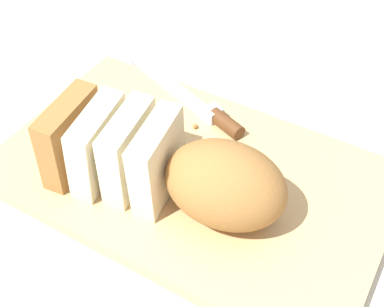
% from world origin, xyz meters
% --- Properties ---
extents(ground_plane, '(3.00, 3.00, 0.00)m').
position_xyz_m(ground_plane, '(0.00, 0.00, 0.00)').
color(ground_plane, beige).
extents(cutting_board, '(0.48, 0.30, 0.02)m').
position_xyz_m(cutting_board, '(0.00, 0.00, 0.01)').
color(cutting_board, tan).
rests_on(cutting_board, ground_plane).
extents(bread_loaf, '(0.29, 0.14, 0.10)m').
position_xyz_m(bread_loaf, '(-0.00, 0.05, 0.07)').
color(bread_loaf, '#996633').
rests_on(bread_loaf, cutting_board).
extents(bread_knife, '(0.25, 0.10, 0.02)m').
position_xyz_m(bread_knife, '(0.04, -0.10, 0.03)').
color(bread_knife, silver).
rests_on(bread_knife, cutting_board).
extents(crumb_near_knife, '(0.01, 0.01, 0.01)m').
position_xyz_m(crumb_near_knife, '(0.00, 0.03, 0.03)').
color(crumb_near_knife, '#996633').
rests_on(crumb_near_knife, cutting_board).
extents(crumb_near_loaf, '(0.01, 0.01, 0.01)m').
position_xyz_m(crumb_near_loaf, '(0.04, -0.07, 0.03)').
color(crumb_near_loaf, '#996633').
rests_on(crumb_near_loaf, cutting_board).
extents(crumb_stray_left, '(0.01, 0.01, 0.01)m').
position_xyz_m(crumb_stray_left, '(0.05, -0.04, 0.03)').
color(crumb_stray_left, '#996633').
rests_on(crumb_stray_left, cutting_board).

